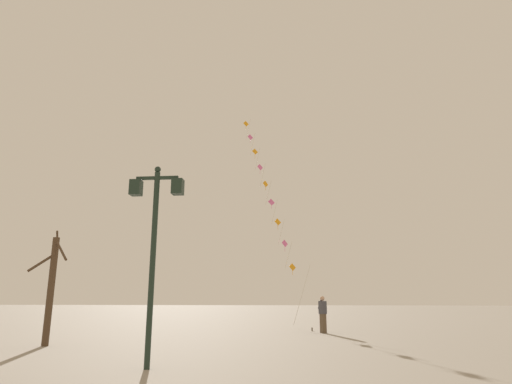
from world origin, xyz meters
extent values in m
plane|color=gray|center=(0.00, 20.00, 0.00)|extent=(160.00, 160.00, 0.00)
cylinder|color=#1E2D23|center=(-2.19, 8.84, 2.40)|extent=(0.14, 0.14, 4.80)
sphere|color=#1E2D23|center=(-2.19, 8.84, 4.88)|extent=(0.16, 0.16, 0.16)
cube|color=#1E2D23|center=(-2.19, 8.84, 4.65)|extent=(1.10, 0.08, 0.08)
cube|color=#1E2D23|center=(-2.75, 8.84, 4.40)|extent=(0.28, 0.28, 0.40)
cube|color=beige|center=(-2.75, 8.84, 4.40)|extent=(0.19, 0.19, 0.30)
cube|color=#1E2D23|center=(-1.64, 8.84, 4.40)|extent=(0.28, 0.28, 0.40)
cube|color=beige|center=(-1.64, 8.84, 4.40)|extent=(0.19, 0.19, 0.30)
cylinder|color=brown|center=(2.11, 21.22, 0.09)|extent=(0.06, 0.06, 0.18)
cylinder|color=silver|center=(1.64, 22.11, 1.74)|extent=(0.96, 1.80, 3.14)
cylinder|color=silver|center=(0.96, 23.40, 4.02)|extent=(0.45, 0.84, 1.44)
cylinder|color=silver|center=(0.54, 24.21, 5.45)|extent=(0.45, 0.84, 1.44)
cylinder|color=silver|center=(0.11, 25.03, 6.88)|extent=(0.45, 0.84, 1.44)
cylinder|color=silver|center=(-0.31, 25.84, 8.31)|extent=(0.45, 0.84, 1.44)
cylinder|color=silver|center=(-0.74, 26.65, 9.74)|extent=(0.45, 0.84, 1.44)
cylinder|color=silver|center=(-1.16, 27.46, 11.16)|extent=(0.45, 0.84, 1.44)
cylinder|color=silver|center=(-1.59, 28.27, 12.59)|extent=(0.45, 0.84, 1.44)
cylinder|color=silver|center=(-2.02, 29.08, 14.02)|extent=(0.45, 0.84, 1.44)
cube|color=orange|center=(1.18, 23.00, 3.31)|extent=(0.38, 0.25, 0.44)
cylinder|color=orange|center=(1.18, 23.00, 3.00)|extent=(0.04, 0.05, 0.27)
cube|color=pink|center=(0.75, 23.81, 4.74)|extent=(0.35, 0.28, 0.44)
cylinder|color=pink|center=(0.75, 23.81, 4.41)|extent=(0.03, 0.03, 0.31)
cube|color=orange|center=(0.33, 24.62, 6.16)|extent=(0.40, 0.22, 0.44)
cylinder|color=orange|center=(0.33, 24.62, 5.82)|extent=(0.04, 0.06, 0.34)
cube|color=pink|center=(-0.10, 25.43, 7.59)|extent=(0.43, 0.12, 0.44)
cylinder|color=pink|center=(-0.10, 25.43, 7.28)|extent=(0.02, 0.03, 0.27)
cube|color=orange|center=(-0.53, 26.24, 9.02)|extent=(0.34, 0.30, 0.44)
cylinder|color=orange|center=(-0.53, 26.24, 8.71)|extent=(0.03, 0.04, 0.27)
cube|color=pink|center=(-0.95, 27.06, 10.45)|extent=(0.38, 0.24, 0.44)
cylinder|color=pink|center=(-0.95, 27.06, 10.10)|extent=(0.03, 0.04, 0.34)
cube|color=orange|center=(-1.38, 27.87, 11.88)|extent=(0.42, 0.17, 0.44)
cylinder|color=orange|center=(-1.38, 27.87, 11.53)|extent=(0.03, 0.03, 0.35)
cube|color=pink|center=(-1.80, 28.68, 13.31)|extent=(0.40, 0.21, 0.44)
cylinder|color=pink|center=(-1.80, 28.68, 13.00)|extent=(0.02, 0.03, 0.25)
cube|color=orange|center=(-2.23, 29.49, 14.73)|extent=(0.42, 0.15, 0.44)
cylinder|color=orange|center=(-2.23, 29.49, 14.41)|extent=(0.02, 0.03, 0.30)
cube|color=brown|center=(2.60, 20.06, 0.45)|extent=(0.31, 0.36, 0.90)
cube|color=#3F3F47|center=(2.60, 20.06, 1.18)|extent=(0.39, 0.45, 0.60)
sphere|color=tan|center=(2.60, 20.06, 1.60)|extent=(0.22, 0.22, 0.22)
cylinder|color=#3F3F47|center=(2.50, 20.25, 1.35)|extent=(0.26, 0.39, 0.50)
cylinder|color=#4C3826|center=(-7.38, 13.41, 1.89)|extent=(0.24, 0.24, 3.78)
cylinder|color=#4C3826|center=(-7.72, 13.20, 2.85)|extent=(0.78, 0.54, 0.70)
cylinder|color=#4C3826|center=(-6.99, 13.12, 3.30)|extent=(0.86, 0.68, 0.83)
cylinder|color=#4C3826|center=(-7.62, 13.92, 3.72)|extent=(0.57, 1.08, 0.65)
camera|label=1|loc=(1.32, -1.78, 1.63)|focal=30.56mm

